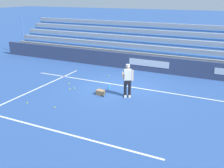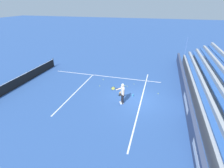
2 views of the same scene
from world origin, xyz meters
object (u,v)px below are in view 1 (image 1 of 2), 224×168
at_px(tennis_ball_toward_net, 69,83).
at_px(ball_box_cardboard, 100,92).
at_px(tennis_ball_far_left, 109,76).
at_px(tennis_ball_near_player, 74,88).
at_px(tennis_player, 128,80).
at_px(tennis_ball_on_baseline, 55,107).
at_px(tennis_ball_stray_back, 70,89).
at_px(water_bottle, 109,87).
at_px(tennis_ball_far_right, 27,103).

bearing_deg(tennis_ball_toward_net, ball_box_cardboard, 163.55).
xyz_separation_m(tennis_ball_far_left, tennis_ball_near_player, (0.67, 3.00, 0.00)).
bearing_deg(tennis_player, tennis_ball_on_baseline, 48.42).
height_order(tennis_ball_stray_back, tennis_ball_near_player, same).
xyz_separation_m(tennis_ball_near_player, water_bottle, (-1.76, -0.88, 0.08)).
bearing_deg(tennis_ball_stray_back, tennis_ball_toward_net, -52.98).
xyz_separation_m(tennis_ball_stray_back, tennis_ball_far_right, (0.77, 2.49, 0.00)).
xyz_separation_m(tennis_ball_far_left, water_bottle, (-1.09, 2.12, 0.08)).
bearing_deg(water_bottle, tennis_player, 153.84).
distance_m(tennis_player, ball_box_cardboard, 1.61).
bearing_deg(tennis_ball_far_left, tennis_ball_toward_net, 59.84).
bearing_deg(ball_box_cardboard, water_bottle, -90.20).
bearing_deg(tennis_ball_far_left, tennis_ball_far_right, 74.84).
relative_size(tennis_ball_toward_net, water_bottle, 0.30).
height_order(tennis_player, ball_box_cardboard, tennis_player).
relative_size(tennis_ball_stray_back, tennis_ball_far_right, 1.00).
height_order(ball_box_cardboard, tennis_ball_far_right, ball_box_cardboard).
bearing_deg(tennis_ball_on_baseline, tennis_ball_toward_net, -66.47).
bearing_deg(tennis_ball_far_left, tennis_ball_near_player, 77.41).
distance_m(tennis_player, tennis_ball_toward_net, 3.98).
xyz_separation_m(tennis_ball_far_left, tennis_ball_on_baseline, (0.03, 5.60, 0.00)).
xyz_separation_m(tennis_player, tennis_ball_on_baseline, (2.49, 2.80, -0.86)).
bearing_deg(water_bottle, tennis_ball_far_right, 53.89).
bearing_deg(water_bottle, tennis_ball_on_baseline, 72.18).
relative_size(tennis_player, tennis_ball_near_player, 25.98).
relative_size(tennis_ball_stray_back, tennis_ball_on_baseline, 1.00).
relative_size(tennis_ball_far_left, water_bottle, 0.30).
bearing_deg(tennis_ball_stray_back, tennis_ball_near_player, -114.34).
xyz_separation_m(tennis_ball_on_baseline, water_bottle, (-1.12, -3.48, 0.08)).
relative_size(tennis_player, tennis_ball_far_left, 25.98).
distance_m(tennis_ball_far_left, tennis_ball_on_baseline, 5.60).
bearing_deg(ball_box_cardboard, tennis_ball_stray_back, 2.82).
relative_size(tennis_ball_on_baseline, tennis_ball_near_player, 1.00).
xyz_separation_m(tennis_ball_far_right, water_bottle, (-2.64, -3.63, 0.08)).
xyz_separation_m(ball_box_cardboard, tennis_ball_far_left, (1.08, -3.16, -0.10)).
bearing_deg(tennis_player, tennis_ball_toward_net, -5.44).
bearing_deg(tennis_ball_far_right, tennis_ball_toward_net, -92.53).
relative_size(tennis_ball_far_left, tennis_ball_toward_net, 1.00).
height_order(tennis_ball_stray_back, tennis_ball_toward_net, same).
xyz_separation_m(ball_box_cardboard, tennis_ball_stray_back, (1.87, 0.09, -0.10)).
xyz_separation_m(tennis_player, tennis_ball_stray_back, (3.24, 0.46, -0.86)).
height_order(tennis_player, tennis_ball_near_player, tennis_player).
relative_size(tennis_ball_far_left, tennis_ball_stray_back, 1.00).
bearing_deg(tennis_ball_toward_net, tennis_ball_near_player, 142.12).
distance_m(tennis_player, tennis_ball_stray_back, 3.39).
relative_size(tennis_player, water_bottle, 7.80).
bearing_deg(tennis_ball_stray_back, water_bottle, -148.82).
relative_size(tennis_player, tennis_ball_stray_back, 25.98).
height_order(tennis_player, tennis_ball_far_left, tennis_player).
xyz_separation_m(tennis_ball_stray_back, tennis_ball_toward_net, (0.62, -0.83, 0.00)).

